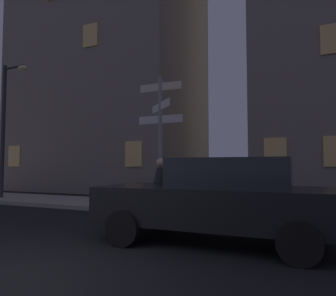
# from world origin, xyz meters

# --- Properties ---
(sidewalk_kerb) EXTENTS (40.00, 2.61, 0.14)m
(sidewalk_kerb) POSITION_xyz_m (0.00, 6.93, 0.07)
(sidewalk_kerb) COLOR gray
(sidewalk_kerb) RESTS_ON ground_plane
(signpost) EXTENTS (1.47, 1.08, 4.09)m
(signpost) POSITION_xyz_m (-0.53, 6.10, 2.58)
(signpost) COLOR gray
(signpost) RESTS_ON sidewalk_kerb
(street_lamp) EXTENTS (1.34, 0.28, 5.55)m
(street_lamp) POSITION_xyz_m (-7.85, 6.55, 3.42)
(street_lamp) COLOR #2D2D30
(street_lamp) RESTS_ON sidewalk_kerb
(car_side_parked) EXTENTS (4.51, 2.11, 1.57)m
(car_side_parked) POSITION_xyz_m (2.06, 3.22, 0.82)
(car_side_parked) COLOR black
(car_side_parked) RESTS_ON ground_plane
(cyclist) EXTENTS (1.81, 0.37, 1.61)m
(cyclist) POSITION_xyz_m (0.45, 4.15, 0.75)
(cyclist) COLOR black
(cyclist) RESTS_ON ground_plane
(building_left_block) EXTENTS (10.49, 7.98, 21.54)m
(building_left_block) POSITION_xyz_m (-7.83, 14.25, 10.77)
(building_left_block) COLOR slate
(building_left_block) RESTS_ON ground_plane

